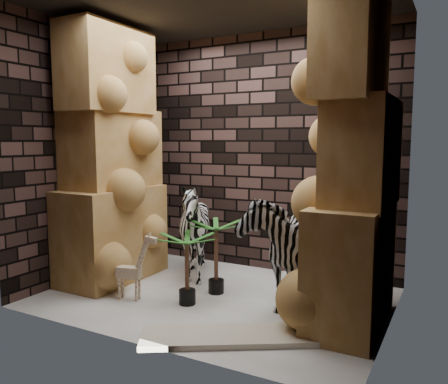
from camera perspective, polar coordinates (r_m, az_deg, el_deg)
The scene contains 14 objects.
floor at distance 4.86m, azimuth -1.27°, elevation -13.34°, with size 3.50×3.50×0.00m, color white.
ceiling at distance 4.76m, azimuth -1.37°, elevation 22.97°, with size 3.50×3.50×0.00m, color black.
wall_back at distance 5.69m, azimuth 4.92°, elevation 4.98°, with size 3.50×3.50×0.00m, color black.
wall_front at distance 3.54m, azimuth -11.37°, elevation 3.93°, with size 3.50×3.50×0.00m, color black.
wall_left at distance 5.64m, azimuth -17.03°, elevation 4.71°, with size 3.00×3.00×0.00m, color black.
wall_right at distance 4.01m, azimuth 21.05°, elevation 3.92°, with size 3.00×3.00×0.00m, color black.
rock_pillar_left at distance 5.40m, azimuth -14.40°, elevation 4.72°, with size 0.68×1.30×3.00m, color tan, non-canonical shape.
rock_pillar_right at distance 4.06m, azimuth 16.42°, elevation 4.12°, with size 0.58×1.25×3.00m, color tan, non-canonical shape.
zebra_right at distance 4.57m, azimuth 7.53°, elevation -5.76°, with size 0.62×1.15×1.37m, color white.
zebra_left at distance 5.32m, azimuth -3.82°, elevation -5.56°, with size 0.96×1.19×1.08m, color white.
giraffe_toy at distance 4.79m, azimuth -12.12°, elevation -9.12°, with size 0.38×0.13×0.74m, color beige, non-canonical shape.
palm_front at distance 4.87m, azimuth -1.02°, elevation -8.31°, with size 0.36×0.36×0.81m, color #206021, non-canonical shape.
palm_back at distance 4.57m, azimuth -4.77°, elevation -9.81°, with size 0.36×0.36×0.73m, color #206021, non-canonical shape.
surfboard at distance 3.93m, azimuth 2.57°, elevation -17.94°, with size 1.73×0.42×0.05m, color beige.
Camera 1 is at (2.25, -3.97, 1.65)m, focal length 35.63 mm.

